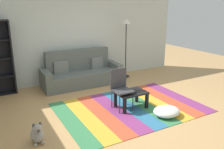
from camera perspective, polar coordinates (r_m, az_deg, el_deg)
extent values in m
plane|color=tan|center=(5.35, 2.46, -8.33)|extent=(14.00, 14.00, 0.00)
cube|color=silver|center=(7.20, -8.18, 9.24)|extent=(6.80, 0.10, 2.70)
cube|color=#387F4C|center=(4.86, -9.81, -11.18)|extent=(0.35, 2.21, 0.01)
cube|color=gold|center=(4.97, -5.95, -10.37)|extent=(0.35, 2.21, 0.01)
cube|color=#C64C2D|center=(5.10, -2.28, -9.55)|extent=(0.35, 2.21, 0.01)
cube|color=#843370|center=(5.25, 1.16, -8.73)|extent=(0.35, 2.21, 0.01)
cube|color=teal|center=(5.42, 4.40, -7.94)|extent=(0.35, 2.21, 0.01)
cube|color=#387F4C|center=(5.61, 7.41, -7.18)|extent=(0.35, 2.21, 0.01)
cube|color=gold|center=(5.81, 10.22, -6.44)|extent=(0.35, 2.21, 0.01)
cube|color=#C64C2D|center=(6.02, 12.82, -5.75)|extent=(0.35, 2.21, 0.01)
cube|color=#843370|center=(6.25, 15.24, -5.09)|extent=(0.35, 2.21, 0.01)
cube|color=#59605B|center=(6.84, -7.16, -0.98)|extent=(1.90, 0.80, 0.40)
cube|color=#59605B|center=(6.98, -8.24, 3.59)|extent=(1.90, 0.20, 0.60)
cube|color=#59605B|center=(6.53, -15.67, -1.62)|extent=(0.18, 0.80, 0.56)
cube|color=#59605B|center=(7.25, 0.44, 0.82)|extent=(0.18, 0.80, 0.56)
cube|color=slate|center=(6.74, -12.19, 1.67)|extent=(0.42, 0.19, 0.36)
cube|color=slate|center=(7.12, -3.71, 2.81)|extent=(0.42, 0.19, 0.36)
cube|color=black|center=(6.59, -22.98, 3.83)|extent=(0.04, 0.28, 1.89)
cube|color=black|center=(5.29, 4.65, -4.35)|extent=(0.66, 0.48, 0.04)
cube|color=black|center=(5.06, 3.07, -7.62)|extent=(0.06, 0.06, 0.34)
cube|color=black|center=(5.37, 8.40, -6.31)|extent=(0.06, 0.06, 0.34)
cube|color=black|center=(5.37, 0.81, -6.11)|extent=(0.06, 0.06, 0.34)
cube|color=black|center=(5.66, 5.97, -4.97)|extent=(0.06, 0.06, 0.34)
ellipsoid|color=white|center=(5.11, 13.06, -8.66)|extent=(0.58, 0.50, 0.19)
ellipsoid|color=#9E998E|center=(4.32, -17.65, -13.71)|extent=(0.22, 0.30, 0.26)
sphere|color=#9E998E|center=(4.14, -17.56, -12.29)|extent=(0.15, 0.15, 0.15)
ellipsoid|color=#474440|center=(4.09, -17.36, -12.79)|extent=(0.06, 0.07, 0.05)
ellipsoid|color=#474440|center=(4.13, -18.40, -11.65)|extent=(0.05, 0.04, 0.08)
ellipsoid|color=#474440|center=(4.14, -16.96, -11.40)|extent=(0.05, 0.04, 0.08)
sphere|color=#9E998E|center=(4.24, -17.95, -15.88)|extent=(0.06, 0.06, 0.06)
sphere|color=#9E998E|center=(4.26, -16.32, -15.58)|extent=(0.06, 0.06, 0.06)
cylinder|color=black|center=(7.67, 3.24, -0.40)|extent=(0.26, 0.26, 0.02)
cylinder|color=black|center=(7.47, 3.35, 5.80)|extent=(0.03, 0.03, 1.66)
cone|color=white|center=(7.36, 3.47, 12.72)|extent=(0.32, 0.32, 0.14)
cube|color=black|center=(5.26, 5.33, -4.15)|extent=(0.04, 0.15, 0.02)
cube|color=#38383D|center=(5.18, 2.52, -3.91)|extent=(0.40, 0.40, 0.03)
cube|color=#38383D|center=(5.24, 1.53, -0.85)|extent=(0.40, 0.03, 0.44)
cylinder|color=#38383D|center=(5.05, 1.85, -7.26)|extent=(0.02, 0.02, 0.42)
cylinder|color=#38383D|center=(5.21, 5.08, -6.50)|extent=(0.02, 0.02, 0.42)
cylinder|color=#38383D|center=(5.32, -0.04, -5.96)|extent=(0.02, 0.02, 0.42)
cylinder|color=#38383D|center=(5.48, 3.08, -5.29)|extent=(0.02, 0.02, 0.42)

